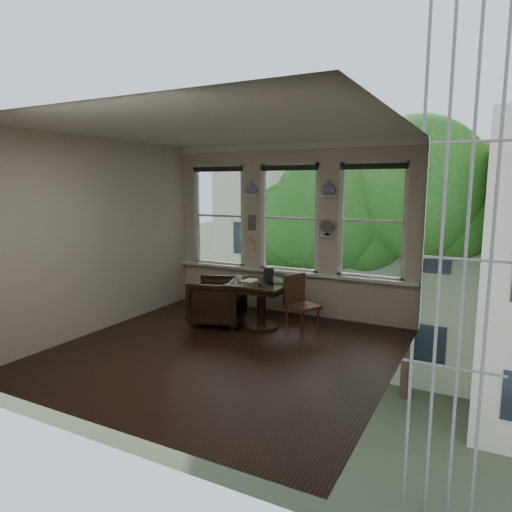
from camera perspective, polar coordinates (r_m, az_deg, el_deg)
The scene contains 25 objects.
ground at distance 6.48m, azimuth -3.93°, elevation -11.74°, with size 4.50×4.50×0.00m, color black.
ceiling at distance 6.11m, azimuth -4.24°, elevation 15.61°, with size 4.50×4.50×0.00m, color silver.
wall_back at distance 8.11m, azimuth 4.29°, elevation 3.33°, with size 4.50×4.50×0.00m, color beige.
wall_front at distance 4.39m, azimuth -19.66°, elevation -1.89°, with size 4.50×4.50×0.00m, color beige.
wall_left at distance 7.54m, azimuth -18.83°, elevation 2.46°, with size 4.50×4.50×0.00m, color beige.
wall_right at distance 5.31m, azimuth 17.09°, elevation 0.03°, with size 4.50×4.50×0.00m, color beige.
window_left at distance 8.76m, azimuth -4.47°, elevation 5.05°, with size 1.10×0.12×1.90m, color white, non-canonical shape.
window_center at distance 8.09m, azimuth 4.30°, elevation 4.73°, with size 1.10×0.12×1.90m, color white, non-canonical shape.
window_right at distance 7.64m, azimuth 14.37°, elevation 4.24°, with size 1.10×0.12×1.90m, color white, non-canonical shape.
shelf_left at distance 8.30m, azimuth -0.59°, elevation 7.63°, with size 0.26×0.16×0.03m, color white.
shelf_right at distance 7.72m, azimuth 9.03°, elevation 7.43°, with size 0.26×0.16×0.03m, color white.
intercom at distance 8.35m, azimuth -0.48°, elevation 4.20°, with size 0.14×0.06×0.28m, color #59544F.
sticky_notes at distance 8.39m, azimuth -0.46°, elevation 1.82°, with size 0.16×0.01×0.24m, color pink, non-canonical shape.
desk_fan at distance 7.74m, azimuth 8.88°, elevation 3.20°, with size 0.20×0.20×0.24m, color #59544F, non-canonical shape.
vase_left at distance 8.30m, azimuth -0.59°, elevation 8.59°, with size 0.24×0.24×0.25m, color silver.
vase_right at distance 7.72m, azimuth 9.06°, elevation 8.46°, with size 0.24×0.24×0.25m, color silver.
table at distance 7.33m, azimuth 0.67°, elevation -6.20°, with size 0.90×0.90×0.75m, color black, non-canonical shape.
armchair_left at distance 7.59m, azimuth -4.86°, elevation -5.63°, with size 0.82×0.84×0.77m, color black.
cushion_red at distance 7.57m, azimuth -4.86°, elevation -5.14°, with size 0.45×0.45×0.06m, color maroon.
side_chair_right at distance 7.00m, azimuth 5.83°, elevation -6.25°, with size 0.42×0.42×0.92m, color #49271A, non-canonical shape.
laptop at distance 7.14m, azimuth 2.35°, elevation -3.40°, with size 0.31×0.20×0.02m, color black.
mug at distance 7.34m, azimuth -2.09°, elevation -2.80°, with size 0.10×0.10×0.09m, color white.
drinking_glass at distance 7.01m, azimuth 0.70°, elevation -3.32°, with size 0.13×0.13×0.10m, color white.
tablet at distance 7.27m, azimuth 1.58°, elevation -2.39°, with size 0.16×0.02×0.22m, color black.
papers at distance 7.40m, azimuth -0.68°, elevation -3.05°, with size 0.22×0.30×0.00m, color silver.
Camera 1 is at (3.18, -5.17, 2.28)m, focal length 32.00 mm.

